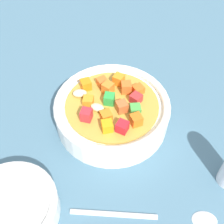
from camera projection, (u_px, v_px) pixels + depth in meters
The scene contains 4 objects.
ground_plane at pixel (112, 124), 52.43cm from camera, with size 140.00×140.00×2.00cm, color #42667A.
soup_bowl_main at pixel (112, 111), 49.55cm from camera, with size 19.26×19.26×6.33cm.
spoon at pixel (157, 216), 40.42cm from camera, with size 13.20×17.52×0.77cm.
side_bowl_small at pixel (11, 208), 39.53cm from camera, with size 12.84×12.84×3.71cm.
Camera 1 is at (24.81, 20.38, 40.50)cm, focal length 47.25 mm.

